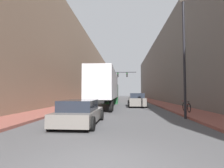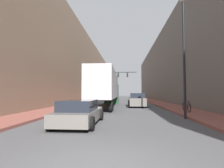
{
  "view_description": "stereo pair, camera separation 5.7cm",
  "coord_description": "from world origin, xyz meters",
  "px_view_note": "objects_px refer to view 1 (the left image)",
  "views": [
    {
      "loc": [
        0.56,
        -3.78,
        1.67
      ],
      "look_at": [
        -0.5,
        11.04,
        2.43
      ],
      "focal_mm": 28.0,
      "sensor_mm": 36.0,
      "label": 1
    },
    {
      "loc": [
        0.62,
        -3.78,
        1.67
      ],
      "look_at": [
        -0.5,
        11.04,
        2.43
      ],
      "focal_mm": 28.0,
      "sensor_mm": 36.0,
      "label": 2
    }
  ],
  "objects_px": {
    "street_lamp": "(184,41)",
    "traffic_signal_gantry": "(110,79)",
    "semi_truck": "(106,88)",
    "parked_bicycle": "(186,107)",
    "sedan_car": "(80,113)",
    "suv_car": "(137,100)"
  },
  "relations": [
    {
      "from": "sedan_car",
      "to": "street_lamp",
      "type": "distance_m",
      "value": 8.12
    },
    {
      "from": "suv_car",
      "to": "parked_bicycle",
      "type": "height_order",
      "value": "suv_car"
    },
    {
      "from": "sedan_car",
      "to": "traffic_signal_gantry",
      "type": "height_order",
      "value": "traffic_signal_gantry"
    },
    {
      "from": "sedan_car",
      "to": "suv_car",
      "type": "xyz_separation_m",
      "value": [
        3.83,
        12.25,
        0.16
      ]
    },
    {
      "from": "traffic_signal_gantry",
      "to": "street_lamp",
      "type": "height_order",
      "value": "street_lamp"
    },
    {
      "from": "semi_truck",
      "to": "suv_car",
      "type": "distance_m",
      "value": 4.02
    },
    {
      "from": "semi_truck",
      "to": "suv_car",
      "type": "bearing_deg",
      "value": 6.45
    },
    {
      "from": "semi_truck",
      "to": "street_lamp",
      "type": "relative_size",
      "value": 1.77
    },
    {
      "from": "suv_car",
      "to": "street_lamp",
      "type": "distance_m",
      "value": 10.95
    },
    {
      "from": "semi_truck",
      "to": "sedan_car",
      "type": "distance_m",
      "value": 11.95
    },
    {
      "from": "parked_bicycle",
      "to": "suv_car",
      "type": "bearing_deg",
      "value": 117.5
    },
    {
      "from": "semi_truck",
      "to": "sedan_car",
      "type": "relative_size",
      "value": 3.31
    },
    {
      "from": "suv_car",
      "to": "parked_bicycle",
      "type": "distance_m",
      "value": 7.67
    },
    {
      "from": "semi_truck",
      "to": "parked_bicycle",
      "type": "relative_size",
      "value": 7.91
    },
    {
      "from": "semi_truck",
      "to": "traffic_signal_gantry",
      "type": "height_order",
      "value": "traffic_signal_gantry"
    },
    {
      "from": "street_lamp",
      "to": "traffic_signal_gantry",
      "type": "bearing_deg",
      "value": 106.21
    },
    {
      "from": "suv_car",
      "to": "traffic_signal_gantry",
      "type": "bearing_deg",
      "value": 107.66
    },
    {
      "from": "street_lamp",
      "to": "semi_truck",
      "type": "bearing_deg",
      "value": 123.4
    },
    {
      "from": "traffic_signal_gantry",
      "to": "street_lamp",
      "type": "distance_m",
      "value": 24.62
    },
    {
      "from": "suv_car",
      "to": "sedan_car",
      "type": "bearing_deg",
      "value": -107.38
    },
    {
      "from": "sedan_car",
      "to": "street_lamp",
      "type": "relative_size",
      "value": 0.53
    },
    {
      "from": "semi_truck",
      "to": "suv_car",
      "type": "xyz_separation_m",
      "value": [
        3.7,
        0.42,
        -1.52
      ]
    }
  ]
}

